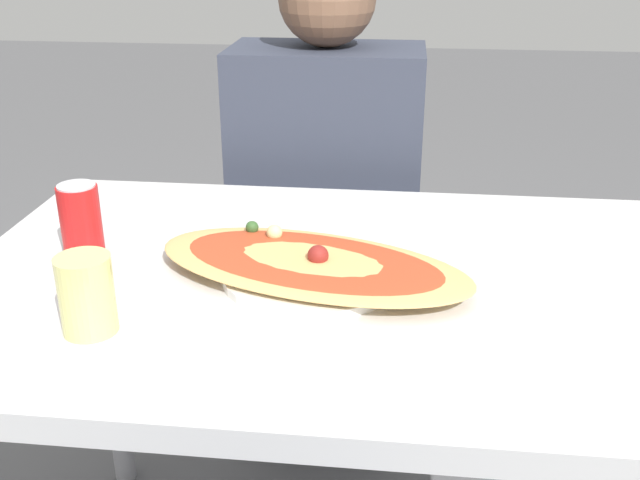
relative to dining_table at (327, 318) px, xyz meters
The scene contains 6 objects.
dining_table is the anchor object (origin of this frame).
chair_far_seated 0.76m from the dining_table, 95.30° to the left, with size 0.40×0.40×0.88m.
person_seated 0.62m from the dining_table, 96.26° to the left, with size 0.44×0.28×1.22m.
pizza_main 0.10m from the dining_table, 148.12° to the right, with size 0.55×0.36×0.06m.
soda_can 0.43m from the dining_table, behind, with size 0.07×0.07×0.12m.
drink_glass 0.39m from the dining_table, 145.20° to the right, with size 0.07×0.07×0.11m.
Camera 1 is at (0.11, -1.05, 1.27)m, focal length 42.00 mm.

